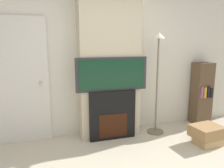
% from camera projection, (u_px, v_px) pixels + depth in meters
% --- Properties ---
extents(wall_back, '(6.00, 0.06, 2.70)m').
position_uv_depth(wall_back, '(106.00, 58.00, 3.88)').
color(wall_back, silver).
rests_on(wall_back, ground_plane).
extents(chimney_breast, '(1.03, 0.35, 2.70)m').
position_uv_depth(chimney_breast, '(109.00, 59.00, 3.68)').
color(chimney_breast, beige).
rests_on(chimney_breast, ground_plane).
extents(fireplace, '(0.79, 0.15, 0.84)m').
position_uv_depth(fireplace, '(112.00, 115.00, 3.69)').
color(fireplace, black).
rests_on(fireplace, ground_plane).
extents(television, '(1.20, 0.07, 0.55)m').
position_uv_depth(television, '(112.00, 74.00, 3.56)').
color(television, '#2D2D33').
rests_on(television, fireplace).
extents(floor_lamp, '(0.30, 0.30, 1.79)m').
position_uv_depth(floor_lamp, '(157.00, 73.00, 3.81)').
color(floor_lamp, '#726651').
rests_on(floor_lamp, ground_plane).
extents(box_stack, '(0.51, 0.43, 0.30)m').
position_uv_depth(box_stack, '(207.00, 134.00, 3.52)').
color(box_stack, tan).
rests_on(box_stack, ground_plane).
extents(bookshelf, '(0.35, 0.30, 1.23)m').
position_uv_depth(bookshelf, '(201.00, 93.00, 4.39)').
color(bookshelf, brown).
rests_on(bookshelf, ground_plane).
extents(entry_door, '(0.89, 0.09, 2.03)m').
position_uv_depth(entry_door, '(20.00, 81.00, 3.47)').
color(entry_door, silver).
rests_on(entry_door, ground_plane).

